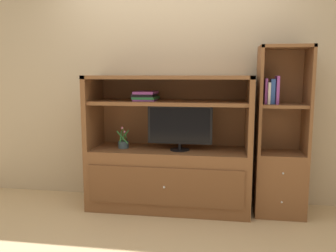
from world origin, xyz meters
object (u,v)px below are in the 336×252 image
tv_monitor (180,127)px  bookshelf_tall (280,160)px  upright_book_row (272,91)px  magazine_stack (145,96)px  media_console (169,165)px  potted_plant (123,144)px

tv_monitor → bookshelf_tall: bearing=3.1°
upright_book_row → tv_monitor: bearing=-177.2°
magazine_stack → bookshelf_tall: bearing=0.3°
bookshelf_tall → tv_monitor: bearing=-176.9°
upright_book_row → media_console: bearing=179.7°
tv_monitor → potted_plant: (-0.60, 0.02, -0.20)m
potted_plant → magazine_stack: (0.24, 0.03, 0.51)m
potted_plant → bookshelf_tall: 1.62m
tv_monitor → upright_book_row: 0.97m
tv_monitor → media_console: bearing=157.8°
media_console → magazine_stack: size_ratio=5.37×
potted_plant → tv_monitor: bearing=-1.8°
media_console → tv_monitor: size_ratio=2.54×
magazine_stack → upright_book_row: bearing=-0.0°
potted_plant → bookshelf_tall: bearing=1.2°
potted_plant → magazine_stack: magazine_stack is taller
potted_plant → upright_book_row: upright_book_row is taller
media_console → tv_monitor: media_console is taller
tv_monitor → upright_book_row: upright_book_row is taller
bookshelf_tall → upright_book_row: (-0.11, -0.01, 0.69)m
magazine_stack → bookshelf_tall: 1.51m
media_console → bookshelf_tall: bearing=0.2°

